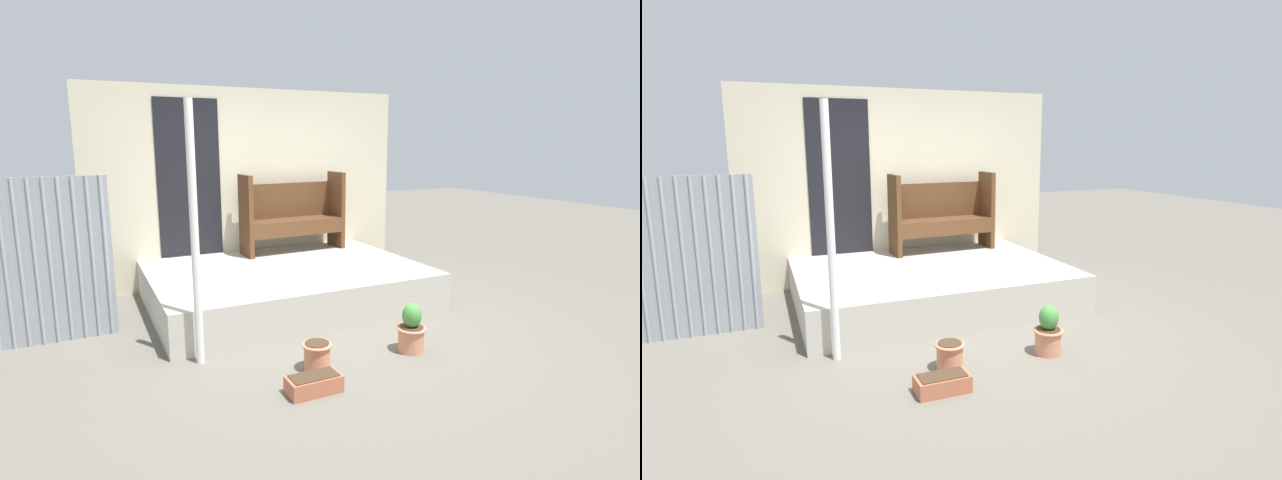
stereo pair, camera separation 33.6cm
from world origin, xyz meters
TOP-DOWN VIEW (x-y plane):
  - ground_plane at (0.00, 0.00)m, footprint 24.00×24.00m
  - porch_slab at (-0.03, 1.12)m, footprint 3.12×2.25m
  - house_wall at (-0.07, 2.28)m, footprint 4.32×0.08m
  - support_post at (-1.35, -0.12)m, footprint 0.07×0.07m
  - bench at (0.41, 1.93)m, footprint 1.43×0.47m
  - flower_pot_left at (-0.49, -0.69)m, footprint 0.26×0.26m
  - flower_pot_middle at (0.46, -0.73)m, footprint 0.28×0.28m
  - planter_box_rect at (-0.68, -1.03)m, footprint 0.42×0.21m

SIDE VIEW (x-z plane):
  - ground_plane at x=0.00m, z-range 0.00..0.00m
  - planter_box_rect at x=-0.68m, z-range 0.00..0.14m
  - flower_pot_left at x=-0.49m, z-range 0.01..0.25m
  - flower_pot_middle at x=0.46m, z-range -0.03..0.43m
  - porch_slab at x=-0.03m, z-range 0.00..0.43m
  - bench at x=0.41m, z-range 0.44..1.49m
  - support_post at x=-1.35m, z-range 0.00..2.25m
  - house_wall at x=-0.07m, z-range 0.01..2.61m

